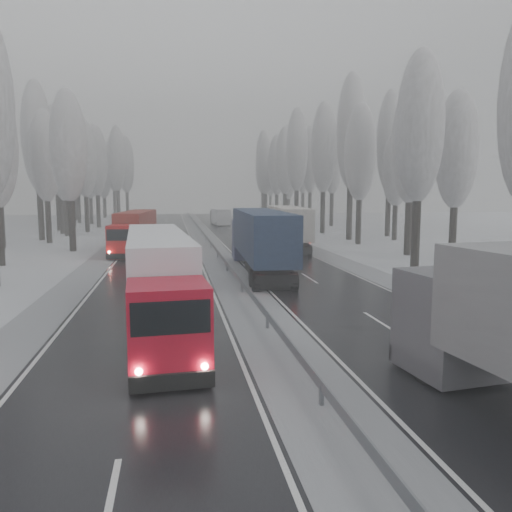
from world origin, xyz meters
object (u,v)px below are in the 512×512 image
object	(u,v)px
box_truck_distant	(220,217)
truck_red_white	(158,273)
truck_blue_box	(259,237)
truck_cream_box	(287,224)
truck_red_red	(135,228)

from	to	relation	value
box_truck_distant	truck_red_white	world-z (taller)	truck_red_white
truck_blue_box	truck_cream_box	xyz separation A→B (m)	(5.54, 15.06, -0.10)
truck_red_white	truck_red_red	distance (m)	29.84
truck_blue_box	truck_red_red	size ratio (longest dim) A/B	1.15
box_truck_distant	truck_red_red	bearing A→B (deg)	-112.40
truck_blue_box	truck_cream_box	world-z (taller)	truck_blue_box
truck_blue_box	truck_red_red	distance (m)	18.73
truck_blue_box	truck_red_red	bearing A→B (deg)	124.61
truck_cream_box	truck_red_white	bearing A→B (deg)	-108.54
truck_cream_box	truck_red_white	xyz separation A→B (m)	(-12.46, -28.91, -0.21)
truck_blue_box	truck_red_white	world-z (taller)	truck_blue_box
truck_cream_box	truck_red_red	size ratio (longest dim) A/B	1.11
box_truck_distant	truck_cream_box	bearing A→B (deg)	-90.12
box_truck_distant	truck_red_red	size ratio (longest dim) A/B	0.52
truck_blue_box	truck_cream_box	bearing A→B (deg)	72.12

